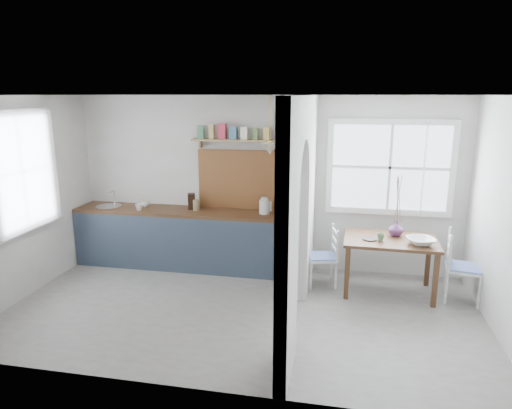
% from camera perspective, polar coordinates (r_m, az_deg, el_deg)
% --- Properties ---
extents(floor, '(5.80, 3.20, 0.01)m').
position_cam_1_polar(floor, '(5.81, -1.77, -13.06)').
color(floor, gray).
rests_on(floor, ground).
extents(ceiling, '(5.80, 3.20, 0.01)m').
position_cam_1_polar(ceiling, '(5.19, -1.99, 13.50)').
color(ceiling, silver).
rests_on(ceiling, walls).
extents(walls, '(5.81, 3.21, 2.60)m').
position_cam_1_polar(walls, '(5.36, -1.87, -0.54)').
color(walls, silver).
rests_on(walls, floor).
extents(partition, '(0.12, 3.20, 2.60)m').
position_cam_1_polar(partition, '(5.27, 5.70, 0.85)').
color(partition, silver).
rests_on(partition, floor).
extents(kitchen_window, '(0.10, 1.16, 1.50)m').
position_cam_1_polar(kitchen_window, '(6.55, -27.24, 3.68)').
color(kitchen_window, white).
rests_on(kitchen_window, walls).
extents(nook_window, '(1.76, 0.10, 1.30)m').
position_cam_1_polar(nook_window, '(6.73, 16.39, 4.44)').
color(nook_window, white).
rests_on(nook_window, walls).
extents(counter, '(3.50, 0.60, 0.90)m').
position_cam_1_polar(counter, '(7.12, -8.32, -4.12)').
color(counter, '#52321E').
rests_on(counter, floor).
extents(sink, '(0.40, 0.40, 0.02)m').
position_cam_1_polar(sink, '(7.51, -17.90, -0.28)').
color(sink, '#BABABB').
rests_on(sink, counter).
extents(backsplash, '(1.65, 0.03, 0.90)m').
position_cam_1_polar(backsplash, '(6.89, -0.60, 3.09)').
color(backsplash, brown).
rests_on(backsplash, walls).
extents(shelf, '(1.75, 0.20, 0.21)m').
position_cam_1_polar(shelf, '(6.72, -0.76, 8.51)').
color(shelf, olive).
rests_on(shelf, walls).
extents(pendant_lamp, '(0.26, 0.26, 0.16)m').
position_cam_1_polar(pendant_lamp, '(6.34, 1.77, 7.00)').
color(pendant_lamp, beige).
rests_on(pendant_lamp, ceiling).
extents(utensil_rail, '(0.02, 0.50, 0.02)m').
position_cam_1_polar(utensil_rail, '(6.10, 5.63, 2.59)').
color(utensil_rail, '#BABABB').
rests_on(utensil_rail, partition).
extents(dining_table, '(1.22, 0.83, 0.75)m').
position_cam_1_polar(dining_table, '(6.41, 16.27, -7.36)').
color(dining_table, '#52321E').
rests_on(dining_table, floor).
extents(chair_left, '(0.46, 0.46, 0.84)m').
position_cam_1_polar(chair_left, '(6.44, 8.25, -6.41)').
color(chair_left, silver).
rests_on(chair_left, floor).
extents(chair_right, '(0.48, 0.48, 0.92)m').
position_cam_1_polar(chair_right, '(6.46, 24.52, -7.11)').
color(chair_right, silver).
rests_on(chair_right, floor).
extents(kettle, '(0.25, 0.23, 0.25)m').
position_cam_1_polar(kettle, '(6.68, 1.07, -0.11)').
color(kettle, silver).
rests_on(kettle, counter).
extents(mug_a, '(0.15, 0.15, 0.10)m').
position_cam_1_polar(mug_a, '(7.10, -14.41, -0.32)').
color(mug_a, silver).
rests_on(mug_a, counter).
extents(mug_b, '(0.15, 0.15, 0.10)m').
position_cam_1_polar(mug_b, '(7.31, -13.65, 0.11)').
color(mug_b, beige).
rests_on(mug_b, counter).
extents(knife_block, '(0.15, 0.18, 0.24)m').
position_cam_1_polar(knife_block, '(7.03, -8.07, 0.41)').
color(knife_block, black).
rests_on(knife_block, counter).
extents(jar, '(0.13, 0.13, 0.16)m').
position_cam_1_polar(jar, '(6.93, -7.46, -0.09)').
color(jar, olive).
rests_on(jar, counter).
extents(towel_magenta, '(0.02, 0.03, 0.59)m').
position_cam_1_polar(towel_magenta, '(6.49, 5.18, -7.51)').
color(towel_magenta, '#AD2255').
rests_on(towel_magenta, counter).
extents(towel_orange, '(0.02, 0.03, 0.51)m').
position_cam_1_polar(towel_orange, '(6.49, 5.16, -7.75)').
color(towel_orange, '#DF5216').
rests_on(towel_orange, counter).
extents(bowl, '(0.43, 0.43, 0.08)m').
position_cam_1_polar(bowl, '(6.18, 19.90, -4.31)').
color(bowl, white).
rests_on(bowl, dining_table).
extents(table_cup, '(0.12, 0.12, 0.09)m').
position_cam_1_polar(table_cup, '(6.17, 15.32, -3.95)').
color(table_cup, '#598156').
rests_on(table_cup, dining_table).
extents(plate, '(0.24, 0.24, 0.02)m').
position_cam_1_polar(plate, '(6.19, 14.03, -4.21)').
color(plate, black).
rests_on(plate, dining_table).
extents(vase, '(0.20, 0.20, 0.20)m').
position_cam_1_polar(vase, '(6.42, 17.09, -2.89)').
color(vase, '#582C5E').
rests_on(vase, dining_table).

